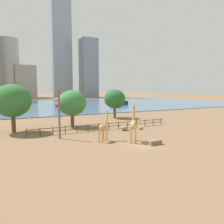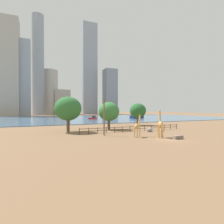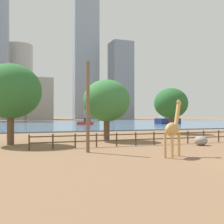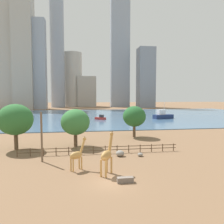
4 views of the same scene
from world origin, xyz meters
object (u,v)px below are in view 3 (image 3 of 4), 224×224
(tree_left_large, at_px, (171,103))
(tree_center_broad, at_px, (107,101))
(giraffe_tall, at_px, (173,129))
(boat_tug, at_px, (167,120))
(utility_pole, at_px, (88,107))
(tree_right_tall, at_px, (11,91))
(boulder_by_pole, at_px, (201,141))
(boat_barge, at_px, (86,122))

(tree_left_large, xyz_separation_m, tree_center_broad, (-13.14, -7.47, -0.16))
(giraffe_tall, xyz_separation_m, boat_tug, (33.40, 56.10, -0.55))
(giraffe_tall, height_order, utility_pole, utility_pole)
(boat_tug, bearing_deg, utility_pole, -141.18)
(utility_pole, height_order, tree_center_broad, utility_pole)
(utility_pole, height_order, tree_right_tall, tree_right_tall)
(giraffe_tall, distance_m, tree_center_broad, 13.47)
(utility_pole, distance_m, boat_tug, 64.52)
(giraffe_tall, relative_size, boat_tug, 0.49)
(giraffe_tall, distance_m, utility_pole, 6.86)
(boulder_by_pole, relative_size, tree_center_broad, 0.19)
(tree_center_broad, bearing_deg, boulder_by_pole, -47.65)
(boulder_by_pole, distance_m, tree_right_tall, 19.34)
(boulder_by_pole, distance_m, tree_center_broad, 11.24)
(giraffe_tall, distance_m, tree_left_large, 24.41)
(utility_pole, xyz_separation_m, boulder_by_pole, (11.64, 1.15, -3.15))
(tree_left_large, distance_m, tree_right_tall, 24.92)
(boat_tug, bearing_deg, boat_barge, 164.86)
(giraffe_tall, bearing_deg, tree_center_broad, 55.81)
(giraffe_tall, relative_size, tree_left_large, 0.60)
(giraffe_tall, xyz_separation_m, tree_right_tall, (-10.82, 12.40, 3.33))
(tree_center_broad, bearing_deg, tree_right_tall, -175.53)
(giraffe_tall, bearing_deg, utility_pole, 103.25)
(boulder_by_pole, bearing_deg, utility_pole, -174.35)
(utility_pole, bearing_deg, boat_barge, 75.64)
(tree_right_tall, bearing_deg, tree_left_large, 19.41)
(giraffe_tall, height_order, tree_right_tall, tree_right_tall)
(utility_pole, height_order, boat_tug, boat_tug)
(tree_center_broad, height_order, boat_barge, tree_center_broad)
(tree_center_broad, xyz_separation_m, boat_barge, (8.72, 43.14, -3.73))
(tree_right_tall, relative_size, boat_tug, 0.93)
(giraffe_tall, xyz_separation_m, utility_pole, (-5.06, 4.33, 1.64))
(utility_pole, bearing_deg, tree_left_large, 42.68)
(giraffe_tall, distance_m, boat_tug, 65.29)
(tree_left_large, relative_size, tree_right_tall, 0.88)
(boulder_by_pole, distance_m, tree_left_large, 16.92)
(tree_center_broad, relative_size, tree_right_tall, 0.87)
(utility_pole, distance_m, tree_left_large, 24.15)
(tree_center_broad, xyz_separation_m, tree_right_tall, (-10.36, -0.81, 0.73))
(tree_left_large, bearing_deg, boat_barge, 97.06)
(utility_pole, height_order, boulder_by_pole, utility_pole)
(giraffe_tall, relative_size, boulder_by_pole, 3.23)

